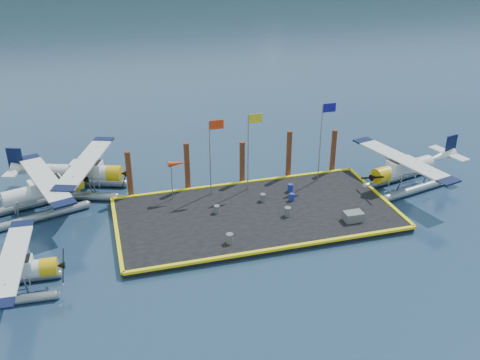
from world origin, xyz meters
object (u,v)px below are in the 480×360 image
(flagpole_red, at_px, (212,146))
(windsock, at_px, (177,164))
(drum_0, at_px, (217,209))
(piling_3, at_px, (289,156))
(drum_5, at_px, (263,197))
(piling_4, at_px, (333,152))
(crate, at_px, (353,216))
(piling_1, at_px, (187,168))
(seaplane_b, at_px, (41,193))
(flagpole_yellow, at_px, (251,141))
(seaplane_a, at_px, (8,274))
(flagpole_blue, at_px, (323,131))
(drum_4, at_px, (290,188))
(drum_1, at_px, (288,212))
(drum_3, at_px, (230,238))
(drum_2, at_px, (292,197))
(seaplane_d, at_px, (404,170))
(piling_2, at_px, (242,164))
(seaplane_c, at_px, (82,174))
(piling_0, at_px, (129,176))

(flagpole_red, bearing_deg, windsock, 180.00)
(drum_0, xyz_separation_m, piling_3, (7.27, 4.66, 1.46))
(drum_5, relative_size, piling_4, 0.14)
(crate, bearing_deg, piling_1, 140.78)
(seaplane_b, distance_m, flagpole_red, 13.06)
(piling_3, bearing_deg, flagpole_yellow, -157.15)
(seaplane_a, bearing_deg, windsock, 130.19)
(seaplane_a, xyz_separation_m, seaplane_b, (1.34, 9.76, 0.19))
(flagpole_blue, bearing_deg, piling_1, 171.49)
(seaplane_b, height_order, drum_4, seaplane_b)
(piling_3, height_order, piling_4, piling_3)
(drum_4, relative_size, flagpole_blue, 0.09)
(seaplane_b, height_order, drum_1, seaplane_b)
(flagpole_blue, bearing_deg, drum_0, -162.06)
(seaplane_b, xyz_separation_m, piling_4, (23.48, 0.33, 0.43))
(drum_3, bearing_deg, drum_2, 36.43)
(seaplane_d, height_order, piling_2, piling_2)
(seaplane_c, relative_size, flagpole_blue, 1.58)
(drum_5, distance_m, crate, 6.96)
(seaplane_a, relative_size, seaplane_d, 0.88)
(flagpole_red, bearing_deg, drum_1, -48.38)
(seaplane_d, relative_size, drum_1, 15.34)
(windsock, relative_size, piling_2, 0.82)
(seaplane_b, xyz_separation_m, windsock, (9.95, -1.27, 1.66))
(seaplane_c, xyz_separation_m, drum_0, (9.24, -6.78, -0.92))
(piling_1, xyz_separation_m, piling_3, (8.50, 0.00, 0.05))
(seaplane_d, relative_size, flagpole_red, 1.70)
(flagpole_yellow, distance_m, flagpole_blue, 6.00)
(windsock, bearing_deg, piling_2, 16.15)
(seaplane_a, relative_size, seaplane_b, 0.89)
(drum_3, xyz_separation_m, windsock, (-2.12, 7.25, 2.49))
(flagpole_yellow, bearing_deg, piling_1, 161.21)
(seaplane_b, height_order, flagpole_yellow, flagpole_yellow)
(seaplane_a, distance_m, piling_2, 19.62)
(piling_3, bearing_deg, piling_1, 180.00)
(drum_4, height_order, piling_0, piling_0)
(flagpole_red, relative_size, windsock, 1.92)
(drum_3, distance_m, piling_0, 10.54)
(flagpole_red, bearing_deg, drum_5, -33.91)
(seaplane_d, height_order, piling_0, piling_0)
(drum_1, distance_m, piling_0, 12.43)
(seaplane_b, xyz_separation_m, drum_0, (12.21, -4.33, -0.88))
(flagpole_red, distance_m, piling_2, 4.07)
(drum_4, bearing_deg, seaplane_d, -7.51)
(drum_1, distance_m, windsock, 8.94)
(drum_3, xyz_separation_m, piling_1, (-1.09, 8.85, 1.36))
(flagpole_blue, relative_size, piling_4, 1.62)
(flagpole_blue, bearing_deg, crate, -93.54)
(drum_3, relative_size, crate, 0.52)
(drum_0, distance_m, drum_1, 5.14)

